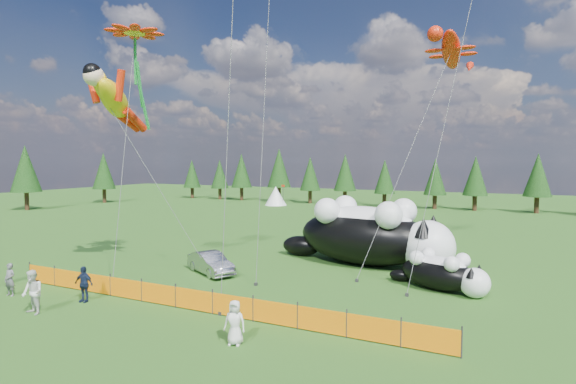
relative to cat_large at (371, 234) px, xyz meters
The scene contains 14 objects.
ground 10.16m from the cat_large, 118.31° to the right, with size 160.00×160.00×0.00m, color #0E3A0A.
safety_fence 12.77m from the cat_large, 111.87° to the right, with size 22.06×0.06×1.10m.
tree_line 36.59m from the cat_large, 97.43° to the left, with size 90.00×4.00×8.00m, color black, non-canonical shape.
festival_tents 31.86m from the cat_large, 78.64° to the left, with size 50.00×3.20×2.80m, color white, non-canonical shape.
cat_large is the anchor object (origin of this frame).
cat_small 6.17m from the cat_large, 38.76° to the right, with size 5.23×3.23×1.96m.
car 10.03m from the cat_large, 142.38° to the right, with size 1.33×3.80×1.25m, color #A2A2A6.
spectator_a 19.85m from the cat_large, 135.64° to the right, with size 0.59×0.38×1.61m, color #5D5C61.
spectator_b 18.53m from the cat_large, 125.17° to the right, with size 0.93×0.55×1.92m, color silver.
spectator_c 16.49m from the cat_large, 128.08° to the right, with size 0.98×0.50×1.68m, color #151F39.
spectator_e 14.16m from the cat_large, 94.69° to the right, with size 0.79×0.51×1.61m, color silver.
superhero_kite 17.09m from the cat_large, 144.95° to the right, with size 7.51×5.56×12.51m.
gecko_kite 13.45m from the cat_large, 50.36° to the left, with size 5.47×12.37×16.82m.
flower_kite 17.92m from the cat_large, 142.12° to the right, with size 3.27×4.63×13.80m.
Camera 1 is at (12.06, -18.61, 6.59)m, focal length 28.00 mm.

